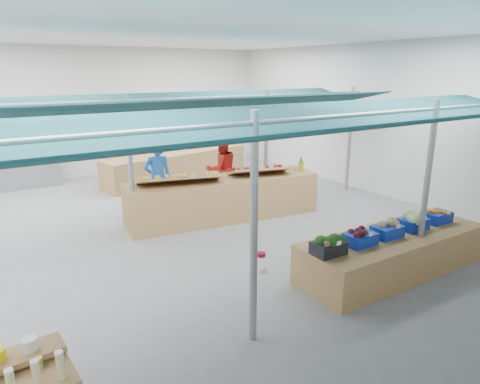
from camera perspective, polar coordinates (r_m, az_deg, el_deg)
The scene contains 22 objects.
floor at distance 9.56m, azimuth -7.08°, elevation -5.28°, with size 13.00×13.00×0.00m, color slate.
hall at distance 10.27m, azimuth -11.20°, elevation 11.20°, with size 13.00×13.00×13.00m.
pole_grid at distance 7.96m, azimuth 2.96°, elevation 4.12°, with size 10.00×4.60×3.00m.
awnings at distance 7.82m, azimuth 3.06°, elevation 11.08°, with size 9.50×7.08×0.30m.
back_shelving_left at distance 14.33m, azimuth -27.25°, elevation 4.34°, with size 2.00×0.50×2.00m, color #B23F33.
back_shelving_right at distance 15.41m, azimuth -10.41°, elevation 6.54°, with size 2.00×0.50×2.00m, color #B23F33.
veg_counter at distance 8.03m, azimuth 19.62°, elevation -7.67°, with size 3.58×1.19×0.70m, color olive.
fruit_counter at distance 10.21m, azimuth -2.16°, elevation -0.86°, with size 4.60×1.09×0.98m, color olive.
far_counter at distance 14.06m, azimuth -8.34°, elevation 3.47°, with size 4.99×1.00×0.90m, color olive.
crate_stack at distance 8.75m, azimuth 25.87°, elevation -6.88°, with size 0.47×0.33×0.56m, color navy.
vendor_left at distance 10.54m, azimuth -10.89°, elevation 1.80°, with size 0.67×0.44×1.84m, color blue.
vendor_right at distance 11.31m, azimuth -2.44°, elevation 3.04°, with size 0.89×0.70×1.84m, color #B01A15.
crate_broccoli at distance 6.76m, azimuth 11.73°, elevation -6.87°, with size 0.51×0.41×0.35m.
crate_beets at distance 7.24m, azimuth 15.75°, elevation -5.80°, with size 0.51×0.41×0.29m.
crate_celeriac at distance 7.71m, azimuth 19.03°, elevation -4.66°, with size 0.51×0.41×0.31m.
crate_cabbage at distance 8.23m, azimuth 22.12°, elevation -3.56°, with size 0.51×0.41×0.35m.
crate_carrots at distance 8.80m, azimuth 24.79°, elevation -2.97°, with size 0.51×0.41×0.29m.
sparrow at distance 6.54m, azimuth 11.50°, elevation -6.80°, with size 0.12×0.09×0.11m.
pole_ribbon at distance 5.69m, azimuth 2.87°, elevation -8.54°, with size 0.12×0.12×0.28m.
apple_heap_yellow at distance 9.57m, azimuth -7.98°, elevation 1.94°, with size 2.02×1.18×0.27m.
apple_heap_red at distance 10.34m, azimuth 2.79°, elevation 3.11°, with size 1.63×1.08×0.27m.
pineapple at distance 10.91m, azimuth 8.15°, elevation 3.73°, with size 0.14×0.14×0.39m.
Camera 1 is at (-3.84, -8.05, 3.43)m, focal length 32.00 mm.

